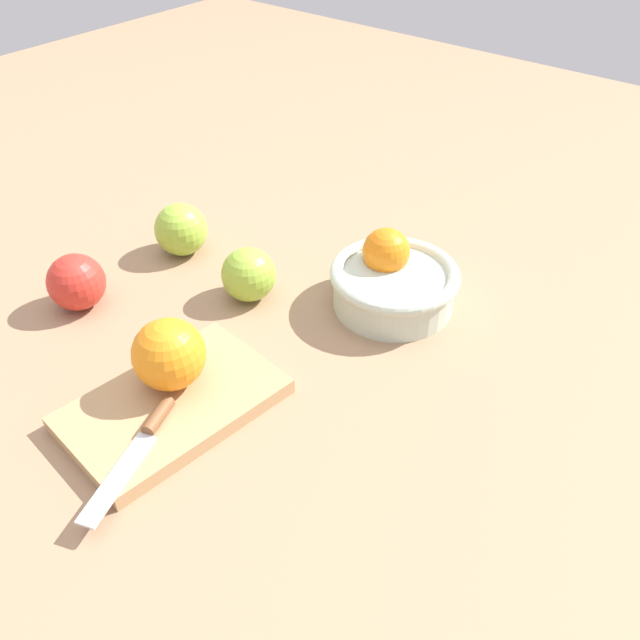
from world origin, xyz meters
TOP-DOWN VIEW (x-y plane):
  - ground_plane at (0.00, 0.00)m, footprint 2.40×2.40m
  - bowl at (-0.20, 0.11)m, footprint 0.16×0.16m
  - cutting_board at (0.11, 0.03)m, footprint 0.24×0.17m
  - orange_on_board at (0.09, 0.02)m, footprint 0.08×0.08m
  - knife at (0.17, 0.06)m, footprint 0.15×0.07m
  - apple_front_left at (-0.11, -0.19)m, footprint 0.07×0.07m
  - apple_front_right at (0.06, -0.20)m, footprint 0.07×0.07m
  - apple_front_left_2 at (-0.09, -0.04)m, footprint 0.07×0.07m

SIDE VIEW (x-z plane):
  - ground_plane at x=0.00m, z-range 0.00..0.00m
  - cutting_board at x=0.11m, z-range 0.00..0.02m
  - knife at x=0.17m, z-range 0.02..0.03m
  - bowl at x=-0.20m, z-range -0.01..0.08m
  - apple_front_left_2 at x=-0.09m, z-range 0.00..0.07m
  - apple_front_right at x=0.06m, z-range 0.00..0.07m
  - apple_front_left at x=-0.11m, z-range 0.00..0.07m
  - orange_on_board at x=0.09m, z-range 0.02..0.10m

